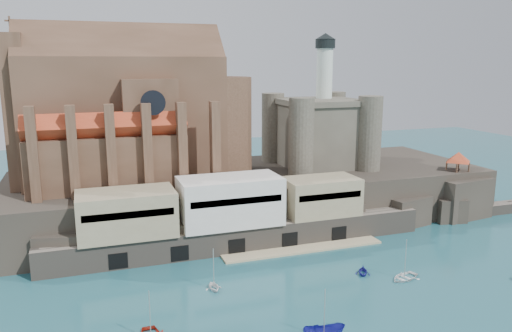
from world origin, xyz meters
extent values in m
plane|color=#1A4D58|center=(0.00, 0.00, 0.00)|extent=(300.00, 300.00, 0.00)
cube|color=black|center=(0.00, 40.00, 5.00)|extent=(100.00, 34.00, 10.00)
cube|color=black|center=(-38.00, 23.50, 3.00)|extent=(9.00, 5.00, 6.00)
cube|color=black|center=(-22.00, 23.50, 3.00)|extent=(9.00, 5.00, 6.00)
cube|color=black|center=(-5.00, 23.50, 3.00)|extent=(9.00, 5.00, 6.00)
cube|color=black|center=(12.00, 23.50, 3.00)|extent=(9.00, 5.00, 6.00)
cube|color=black|center=(28.00, 23.50, 3.00)|extent=(9.00, 5.00, 6.00)
cube|color=#6B6156|center=(-8.00, 22.50, 2.25)|extent=(70.00, 6.00, 4.50)
cube|color=tan|center=(2.00, 18.00, 0.15)|extent=(30.00, 4.00, 0.40)
cube|color=black|center=(-30.00, 19.60, 1.60)|extent=(3.00, 0.40, 2.60)
cube|color=black|center=(-20.00, 19.60, 1.60)|extent=(3.00, 0.40, 2.60)
cube|color=black|center=(-10.00, 19.60, 1.60)|extent=(3.00, 0.40, 2.60)
cube|color=black|center=(0.00, 19.60, 1.60)|extent=(3.00, 0.40, 2.60)
cube|color=black|center=(10.00, 19.60, 1.60)|extent=(3.00, 0.40, 2.60)
cube|color=gray|center=(-28.00, 23.50, 8.25)|extent=(16.00, 9.00, 7.50)
cube|color=silver|center=(-10.00, 23.50, 8.75)|extent=(18.00, 9.00, 8.50)
cube|color=gray|center=(8.00, 23.50, 8.00)|extent=(14.00, 8.00, 7.00)
cube|color=#4C3323|center=(-26.00, 42.00, 22.00)|extent=(38.00, 14.00, 24.00)
cube|color=#4C3323|center=(-26.00, 42.00, 34.00)|extent=(38.00, 13.01, 13.01)
cylinder|color=#4C3323|center=(-7.00, 42.00, 20.00)|extent=(14.00, 14.00, 20.00)
cube|color=#4C3323|center=(-22.00, 42.00, 20.00)|extent=(10.00, 20.00, 20.00)
cube|color=#4C3323|center=(-30.00, 32.50, 15.00)|extent=(28.00, 5.00, 10.00)
cube|color=#4C3323|center=(-30.00, 51.50, 15.00)|extent=(28.00, 5.00, 10.00)
cube|color=#B0391E|center=(-30.00, 32.50, 21.60)|extent=(28.00, 5.66, 5.66)
cube|color=#B0391E|center=(-30.00, 51.50, 21.60)|extent=(28.00, 5.66, 5.66)
cube|color=#4C3323|center=(-45.00, 42.00, 24.00)|extent=(4.00, 10.00, 28.00)
cylinder|color=black|center=(-22.00, 29.95, 26.00)|extent=(4.40, 0.30, 4.40)
cube|color=#4C3323|center=(-42.00, 29.50, 18.00)|extent=(1.60, 2.20, 16.00)
cube|color=#4C3323|center=(-35.80, 29.50, 18.00)|extent=(1.60, 2.20, 16.00)
cube|color=#4C3323|center=(-29.60, 29.50, 18.00)|extent=(1.60, 2.20, 16.00)
cube|color=#4C3323|center=(-23.40, 29.50, 18.00)|extent=(1.60, 2.20, 16.00)
cube|color=#4C3323|center=(-17.20, 29.50, 18.00)|extent=(1.60, 2.20, 16.00)
cube|color=#4C3323|center=(-11.00, 29.50, 18.00)|extent=(1.60, 2.20, 16.00)
cube|color=#494539|center=(16.00, 41.00, 17.00)|extent=(16.00, 16.00, 14.00)
cube|color=#494539|center=(16.00, 41.00, 24.40)|extent=(17.00, 17.00, 1.20)
cylinder|color=#494539|center=(8.00, 33.00, 18.00)|extent=(5.20, 5.20, 16.00)
cylinder|color=#494539|center=(24.00, 33.00, 18.00)|extent=(5.20, 5.20, 16.00)
cylinder|color=#494539|center=(8.00, 49.00, 18.00)|extent=(5.20, 5.20, 16.00)
cylinder|color=#494539|center=(24.00, 49.00, 18.00)|extent=(5.20, 5.20, 16.00)
cylinder|color=silver|center=(18.00, 43.00, 30.00)|extent=(3.60, 3.60, 12.00)
cylinder|color=black|center=(18.00, 43.00, 37.00)|extent=(4.40, 4.40, 2.00)
cone|color=black|center=(18.00, 43.00, 38.60)|extent=(4.60, 4.60, 1.40)
cube|color=black|center=(42.00, 26.00, 4.35)|extent=(12.00, 10.00, 8.70)
cube|color=black|center=(38.00, 23.00, 2.50)|extent=(6.00, 5.00, 5.00)
cube|color=black|center=(47.00, 28.00, 3.00)|extent=(5.00, 4.00, 6.00)
cube|color=#4C3323|center=(42.00, 26.00, 8.85)|extent=(4.20, 4.20, 0.30)
cylinder|color=#4C3323|center=(40.40, 24.40, 10.30)|extent=(0.36, 0.36, 3.20)
cylinder|color=#4C3323|center=(43.60, 24.40, 10.30)|extent=(0.36, 0.36, 3.20)
cylinder|color=#4C3323|center=(40.40, 27.60, 10.30)|extent=(0.36, 0.36, 3.20)
cylinder|color=#4C3323|center=(43.60, 27.60, 10.30)|extent=(0.36, 0.36, 3.20)
pyramid|color=#B0391E|center=(42.00, 26.00, 13.00)|extent=(6.40, 6.40, 2.20)
imported|color=white|center=(-17.21, 7.65, 0.00)|extent=(2.97, 1.94, 3.31)
imported|color=white|center=(11.70, 1.55, 0.00)|extent=(2.26, 3.88, 5.22)
imported|color=navy|center=(6.51, 5.18, 0.00)|extent=(3.33, 2.91, 3.30)
camera|label=1|loc=(-33.92, -59.08, 32.97)|focal=35.00mm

